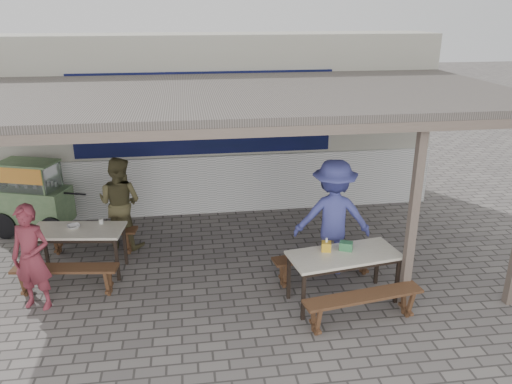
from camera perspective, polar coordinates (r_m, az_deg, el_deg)
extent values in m
plane|color=slate|center=(7.72, -2.88, -10.72)|extent=(60.00, 60.00, 0.00)
cube|color=#B6B4A3|center=(10.45, -4.93, 7.97)|extent=(9.00, 1.20, 3.50)
cube|color=white|center=(10.16, -4.52, 0.87)|extent=(9.00, 0.10, 1.20)
cube|color=#10114D|center=(9.77, -5.95, 8.87)|extent=(5.00, 0.03, 1.60)
cube|color=#5E5751|center=(7.71, -3.96, 11.12)|extent=(9.00, 4.20, 0.12)
cube|color=#6E5D53|center=(5.72, -2.35, 6.86)|extent=(9.00, 0.12, 0.12)
cube|color=#6E5D53|center=(6.91, 17.47, -3.04)|extent=(0.11, 0.11, 2.70)
cube|color=silver|center=(8.24, -19.78, -4.17)|extent=(1.48, 0.81, 0.04)
cube|color=black|center=(8.27, -19.73, -4.54)|extent=(1.37, 0.70, 0.06)
cube|color=black|center=(8.42, -24.21, -7.12)|extent=(0.05, 0.05, 0.71)
cube|color=black|center=(7.99, -15.60, -7.46)|extent=(0.05, 0.05, 0.71)
cube|color=black|center=(8.84, -22.96, -5.60)|extent=(0.05, 0.05, 0.71)
cube|color=black|center=(8.43, -14.75, -5.83)|extent=(0.05, 0.05, 0.71)
cube|color=brown|center=(7.82, -20.99, -8.15)|extent=(1.54, 0.47, 0.04)
cube|color=brown|center=(8.15, -24.85, -9.33)|extent=(0.09, 0.28, 0.41)
cube|color=brown|center=(7.74, -16.50, -9.80)|extent=(0.09, 0.28, 0.41)
cube|color=brown|center=(8.92, -18.26, -4.18)|extent=(1.54, 0.47, 0.04)
cube|color=brown|center=(9.22, -21.72, -5.38)|extent=(0.09, 0.28, 0.41)
cube|color=brown|center=(8.85, -14.33, -5.57)|extent=(0.09, 0.28, 0.41)
cube|color=silver|center=(7.14, 10.05, -7.11)|extent=(1.63, 0.91, 0.04)
cube|color=black|center=(7.16, 10.02, -7.54)|extent=(1.52, 0.79, 0.06)
cube|color=black|center=(6.83, 5.44, -11.83)|extent=(0.05, 0.05, 0.71)
cube|color=black|center=(7.44, 15.83, -9.70)|extent=(0.05, 0.05, 0.71)
cube|color=black|center=(7.27, 3.77, -9.62)|extent=(0.05, 0.05, 0.71)
cube|color=black|center=(7.84, 13.68, -7.83)|extent=(0.05, 0.05, 0.71)
cube|color=brown|center=(6.82, 12.21, -11.56)|extent=(1.67, 0.53, 0.04)
cube|color=brown|center=(6.68, 6.83, -14.28)|extent=(0.09, 0.28, 0.41)
cube|color=brown|center=(7.26, 16.84, -11.99)|extent=(0.09, 0.28, 0.41)
cube|color=brown|center=(7.75, 7.90, -7.13)|extent=(1.67, 0.53, 0.04)
cube|color=brown|center=(7.63, 3.14, -9.37)|extent=(0.09, 0.28, 0.41)
cube|color=brown|center=(8.14, 12.18, -7.79)|extent=(0.09, 0.28, 0.41)
cube|color=#6F8B5D|center=(10.02, -23.84, -1.31)|extent=(1.34, 0.98, 0.62)
cube|color=#6F8B5D|center=(10.13, -23.58, -3.04)|extent=(1.29, 0.93, 0.04)
cylinder|color=black|center=(10.16, -26.91, -3.51)|extent=(0.49, 0.20, 0.50)
cylinder|color=black|center=(9.61, -22.24, -4.09)|extent=(0.49, 0.20, 0.50)
cube|color=silver|center=(9.86, -24.51, 1.71)|extent=(1.10, 0.82, 0.49)
cube|color=#6F8B5D|center=(9.80, -24.72, 3.07)|extent=(1.14, 0.87, 0.04)
cube|color=#CA402F|center=(9.62, -25.52, 1.65)|extent=(0.85, 0.30, 0.28)
cylinder|color=black|center=(9.55, -20.53, -0.15)|extent=(0.60, 0.23, 0.04)
imported|color=maroon|center=(7.53, -24.26, -6.86)|extent=(0.64, 0.51, 1.54)
imported|color=brown|center=(8.92, -15.29, -1.18)|extent=(0.97, 0.89, 1.63)
imported|color=#454A9F|center=(7.84, 8.78, -2.86)|extent=(1.28, 0.85, 1.85)
cube|color=gold|center=(7.15, 8.03, -6.17)|extent=(0.16, 0.16, 0.13)
cube|color=#35794B|center=(7.21, 10.25, -6.10)|extent=(0.22, 0.18, 0.12)
cylinder|color=silver|center=(8.31, -17.29, -3.21)|extent=(0.07, 0.07, 0.08)
imported|color=silver|center=(8.29, -20.11, -3.73)|extent=(0.25, 0.25, 0.05)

